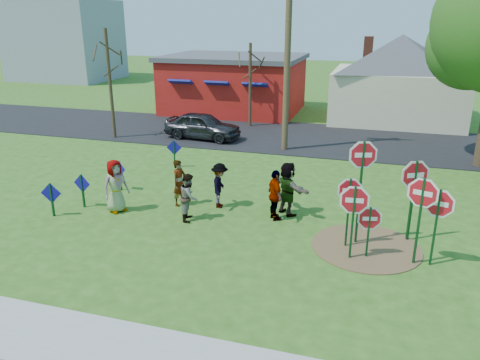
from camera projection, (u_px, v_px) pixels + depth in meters
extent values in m
plane|color=#2C5819|center=(232.00, 217.00, 16.01)|extent=(120.00, 120.00, 0.00)
cube|color=#9E9E99|center=(125.00, 353.00, 9.49)|extent=(22.00, 1.80, 0.08)
cube|color=black|center=(293.00, 137.00, 26.39)|extent=(120.00, 7.50, 0.04)
cylinder|color=brown|center=(366.00, 247.00, 13.88)|extent=(3.20, 3.20, 0.03)
cube|color=maroon|center=(234.00, 86.00, 33.15)|extent=(9.00, 7.00, 3.60)
cube|color=#4C4C51|center=(234.00, 57.00, 32.50)|extent=(9.40, 7.40, 0.30)
cube|color=navy|center=(181.00, 82.00, 30.38)|extent=(1.60, 0.78, 0.45)
cube|color=navy|center=(218.00, 84.00, 29.70)|extent=(1.60, 0.78, 0.45)
cube|color=navy|center=(256.00, 85.00, 29.03)|extent=(1.60, 0.78, 0.45)
cube|color=beige|center=(396.00, 96.00, 30.25)|extent=(8.00, 7.00, 3.20)
pyramid|color=#4C4C51|center=(403.00, 34.00, 28.99)|extent=(9.40, 9.40, 2.20)
cube|color=brown|center=(368.00, 48.00, 28.89)|extent=(0.55, 0.55, 1.40)
cube|color=brown|center=(434.00, 47.00, 29.62)|extent=(0.55, 0.55, 1.40)
cube|color=#8C939E|center=(65.00, 40.00, 49.33)|extent=(10.00, 8.00, 8.00)
cube|color=#103E1C|center=(352.00, 223.00, 12.91)|extent=(0.07, 0.08, 2.17)
cylinder|color=white|center=(354.00, 200.00, 12.68)|extent=(1.10, 0.14, 1.10)
cylinder|color=red|center=(354.00, 200.00, 12.68)|extent=(0.95, 0.13, 0.95)
cube|color=white|center=(354.00, 200.00, 12.68)|extent=(0.48, 0.06, 0.14)
cube|color=#103E1C|center=(360.00, 194.00, 13.65)|extent=(0.08, 0.09, 3.17)
cylinder|color=white|center=(363.00, 155.00, 13.26)|extent=(1.06, 0.35, 1.11)
cylinder|color=red|center=(363.00, 155.00, 13.26)|extent=(0.92, 0.31, 0.95)
cube|color=white|center=(363.00, 155.00, 13.26)|extent=(0.47, 0.15, 0.14)
cylinder|color=gold|center=(363.00, 155.00, 13.26)|extent=(1.06, 0.34, 1.11)
cube|color=#103E1C|center=(419.00, 222.00, 12.58)|extent=(0.08, 0.09, 2.50)
cylinder|color=white|center=(423.00, 193.00, 12.30)|extent=(1.07, 0.36, 1.12)
cylinder|color=red|center=(423.00, 193.00, 12.30)|extent=(0.92, 0.32, 0.96)
cube|color=white|center=(423.00, 193.00, 12.30)|extent=(0.47, 0.16, 0.14)
cube|color=#103E1C|center=(412.00, 202.00, 13.92)|extent=(0.09, 0.10, 2.54)
cylinder|color=white|center=(415.00, 175.00, 13.64)|extent=(1.08, 0.55, 1.19)
cylinder|color=red|center=(415.00, 175.00, 13.64)|extent=(0.93, 0.48, 1.03)
cube|color=white|center=(415.00, 175.00, 13.64)|extent=(0.47, 0.24, 0.15)
cylinder|color=gold|center=(415.00, 175.00, 13.64)|extent=(1.07, 0.54, 1.19)
cube|color=#103E1C|center=(368.00, 233.00, 13.08)|extent=(0.06, 0.07, 1.53)
cylinder|color=white|center=(370.00, 218.00, 12.94)|extent=(0.90, 0.22, 0.92)
cylinder|color=red|center=(370.00, 218.00, 12.94)|extent=(0.78, 0.19, 0.79)
cube|color=white|center=(370.00, 218.00, 12.94)|extent=(0.40, 0.10, 0.11)
cube|color=#103E1C|center=(435.00, 228.00, 12.57)|extent=(0.07, 0.09, 2.22)
cylinder|color=white|center=(439.00, 203.00, 12.33)|extent=(1.04, 0.31, 1.08)
cylinder|color=red|center=(439.00, 203.00, 12.33)|extent=(0.90, 0.28, 0.93)
cube|color=white|center=(439.00, 203.00, 12.33)|extent=(0.46, 0.14, 0.13)
cylinder|color=gold|center=(439.00, 203.00, 12.33)|extent=(1.04, 0.31, 1.08)
cube|color=#103E1C|center=(348.00, 213.00, 13.60)|extent=(0.06, 0.07, 2.14)
cylinder|color=white|center=(350.00, 190.00, 13.36)|extent=(0.94, 0.25, 0.96)
cylinder|color=red|center=(350.00, 190.00, 13.36)|extent=(0.81, 0.22, 0.83)
cube|color=white|center=(350.00, 190.00, 13.36)|extent=(0.41, 0.11, 0.12)
cube|color=#103E1C|center=(52.00, 200.00, 15.86)|extent=(0.07, 0.08, 1.19)
cube|color=navy|center=(51.00, 193.00, 15.77)|extent=(0.72, 0.14, 0.73)
cube|color=#103E1C|center=(83.00, 191.00, 16.61)|extent=(0.06, 0.07, 1.23)
cube|color=navy|center=(82.00, 183.00, 16.51)|extent=(0.69, 0.09, 0.69)
cube|color=#103E1C|center=(120.00, 176.00, 18.24)|extent=(0.06, 0.07, 1.18)
cube|color=navy|center=(120.00, 169.00, 18.14)|extent=(0.59, 0.22, 0.61)
cube|color=#103E1C|center=(174.00, 154.00, 20.98)|extent=(0.06, 0.07, 1.25)
cube|color=navy|center=(174.00, 148.00, 20.88)|extent=(0.68, 0.12, 0.68)
imported|color=#384987|center=(116.00, 186.00, 16.16)|extent=(0.97, 1.09, 1.88)
imported|color=#2B7B61|center=(179.00, 183.00, 16.74)|extent=(0.55, 0.70, 1.69)
imported|color=brown|center=(189.00, 197.00, 15.55)|extent=(0.77, 0.90, 1.61)
imported|color=#343439|center=(220.00, 186.00, 16.56)|extent=(0.79, 1.14, 1.63)
imported|color=#3E2752|center=(275.00, 195.00, 15.50)|extent=(0.92, 1.09, 1.74)
imported|color=#1C4B27|center=(288.00, 189.00, 15.92)|extent=(1.67, 1.56, 1.87)
imported|color=#303135|center=(203.00, 126.00, 25.78)|extent=(4.39, 2.14, 1.44)
cylinder|color=#4C3823|center=(288.00, 50.00, 22.31)|extent=(0.31, 0.31, 9.86)
sphere|color=#274E14|center=(471.00, 46.00, 20.75)|extent=(3.85, 3.85, 3.85)
cylinder|color=#382819|center=(110.00, 85.00, 25.29)|extent=(0.18, 0.18, 5.89)
cylinder|color=#382819|center=(250.00, 86.00, 28.21)|extent=(0.18, 0.18, 5.00)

